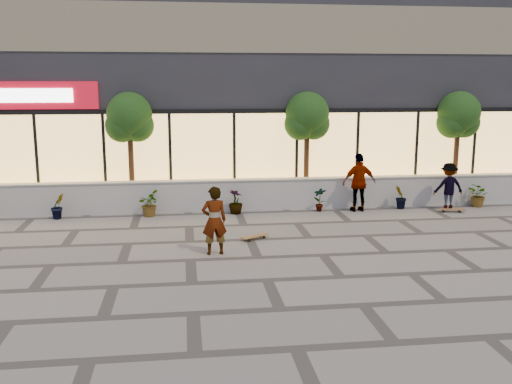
{
  "coord_description": "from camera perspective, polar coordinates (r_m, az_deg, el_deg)",
  "views": [
    {
      "loc": [
        -1.73,
        -11.64,
        4.21
      ],
      "look_at": [
        0.18,
        3.37,
        1.3
      ],
      "focal_mm": 40.0,
      "sensor_mm": 36.0,
      "label": 1
    }
  ],
  "objects": [
    {
      "name": "tree_mideast",
      "position": [
        19.83,
        5.13,
        7.3
      ],
      "size": [
        1.6,
        1.5,
        3.92
      ],
      "color": "#432517",
      "rests_on": "ground"
    },
    {
      "name": "shrub_g",
      "position": [
        21.03,
        21.39,
        -0.3
      ],
      "size": [
        0.77,
        0.84,
        0.81
      ],
      "primitive_type": "imported",
      "rotation": [
        0.0,
        0.0,
        4.92
      ],
      "color": "#1B3B12",
      "rests_on": "ground"
    },
    {
      "name": "ground",
      "position": [
        12.5,
        1.15,
        -8.8
      ],
      "size": [
        80.0,
        80.0,
        0.0
      ],
      "primitive_type": "plane",
      "color": "gray",
      "rests_on": "ground"
    },
    {
      "name": "shrub_e",
      "position": [
        19.01,
        6.39,
        -0.73
      ],
      "size": [
        0.46,
        0.35,
        0.81
      ],
      "primitive_type": "imported",
      "rotation": [
        0.0,
        0.0,
        3.28
      ],
      "color": "#1B3B12",
      "rests_on": "ground"
    },
    {
      "name": "skater_right_near",
      "position": [
        19.1,
        10.28,
        0.93
      ],
      "size": [
        1.17,
        0.56,
        1.93
      ],
      "primitive_type": "imported",
      "rotation": [
        0.0,
        0.0,
        3.22
      ],
      "color": "silver",
      "rests_on": "ground"
    },
    {
      "name": "shrub_b",
      "position": [
        18.91,
        -19.21,
        -1.34
      ],
      "size": [
        0.57,
        0.57,
        0.81
      ],
      "primitive_type": "imported",
      "rotation": [
        0.0,
        0.0,
        0.82
      ],
      "color": "#1B3B12",
      "rests_on": "ground"
    },
    {
      "name": "tree_east",
      "position": [
        21.68,
        19.59,
        7.03
      ],
      "size": [
        1.6,
        1.5,
        3.92
      ],
      "color": "#432517",
      "rests_on": "ground"
    },
    {
      "name": "shrub_f",
      "position": [
        19.85,
        14.27,
        -0.51
      ],
      "size": [
        0.55,
        0.57,
        0.81
      ],
      "primitive_type": "imported",
      "rotation": [
        0.0,
        0.0,
        4.1
      ],
      "color": "#1B3B12",
      "rests_on": "ground"
    },
    {
      "name": "retail_building",
      "position": [
        24.18,
        -3.2,
        10.96
      ],
      "size": [
        24.0,
        9.17,
        8.5
      ],
      "color": "#26252B",
      "rests_on": "ground"
    },
    {
      "name": "skater_right_far",
      "position": [
        20.12,
        18.69,
        0.53
      ],
      "size": [
        1.03,
        0.59,
        1.59
      ],
      "primitive_type": "imported",
      "rotation": [
        0.0,
        0.0,
        3.15
      ],
      "color": "maroon",
      "rests_on": "ground"
    },
    {
      "name": "shrub_c",
      "position": [
        18.52,
        -10.71,
        -1.16
      ],
      "size": [
        0.68,
        0.77,
        0.81
      ],
      "primitive_type": "imported",
      "rotation": [
        0.0,
        0.0,
        1.64
      ],
      "color": "#1B3B12",
      "rests_on": "ground"
    },
    {
      "name": "skater_center",
      "position": [
        14.12,
        -4.2,
        -2.86
      ],
      "size": [
        0.67,
        0.48,
        1.72
      ],
      "primitive_type": "imported",
      "rotation": [
        0.0,
        0.0,
        3.26
      ],
      "color": "white",
      "rests_on": "ground"
    },
    {
      "name": "tree_midwest",
      "position": [
        19.46,
        -12.54,
        7.02
      ],
      "size": [
        1.6,
        1.5,
        3.92
      ],
      "color": "#432517",
      "rests_on": "ground"
    },
    {
      "name": "shrub_d",
      "position": [
        18.56,
        -2.05,
        -0.95
      ],
      "size": [
        0.64,
        0.64,
        0.81
      ],
      "primitive_type": "imported",
      "rotation": [
        0.0,
        0.0,
        2.46
      ],
      "color": "#1B3B12",
      "rests_on": "ground"
    },
    {
      "name": "planter_wall",
      "position": [
        19.08,
        -1.9,
        -0.26
      ],
      "size": [
        22.0,
        0.42,
        1.04
      ],
      "color": "beige",
      "rests_on": "ground"
    },
    {
      "name": "skateboard_right_near",
      "position": [
        19.9,
        18.97,
        -1.68
      ],
      "size": [
        0.88,
        0.38,
        0.1
      ],
      "rotation": [
        0.0,
        0.0,
        -0.19
      ],
      "color": "brown",
      "rests_on": "ground"
    },
    {
      "name": "skateboard_center",
      "position": [
        15.59,
        -0.12,
        -4.45
      ],
      "size": [
        0.85,
        0.65,
        0.1
      ],
      "rotation": [
        0.0,
        0.0,
        0.56
      ],
      "color": "brown",
      "rests_on": "ground"
    }
  ]
}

